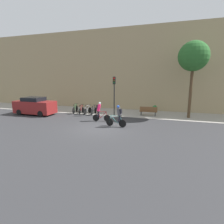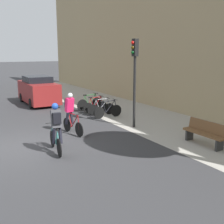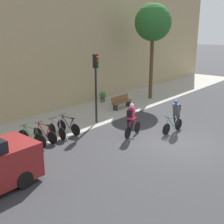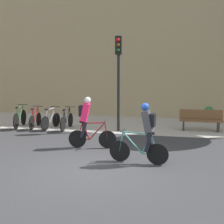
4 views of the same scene
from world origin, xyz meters
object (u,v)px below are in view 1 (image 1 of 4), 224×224
Objects in this scene: traffic_light_pole at (114,89)px; potted_plant at (155,108)px; parked_bike_3 at (94,110)px; parked_car at (35,106)px; cyclist_pink at (99,111)px; bench at (148,111)px; cyclist_grey at (118,115)px; parked_bike_2 at (87,110)px; parked_bike_1 at (81,110)px; parked_bike_0 at (75,109)px.

traffic_light_pole is 5.51m from potted_plant.
traffic_light_pole reaches higher than parked_bike_3.
parked_bike_3 is 0.39× the size of parked_car.
cyclist_pink is 0.97× the size of bench.
bench is at bearing 14.69° from parked_car.
cyclist_grey is 9.98m from parked_car.
traffic_light_pole is 5.10× the size of potted_plant.
parked_bike_3 is at bearing -0.09° from parked_bike_2.
cyclist_grey is at bearing -107.83° from potted_plant.
parked_bike_1 is at bearing 25.18° from parked_car.
cyclist_pink is 0.99× the size of parked_bike_0.
bench is at bearing 43.51° from cyclist_pink.
parked_bike_1 is at bearing -0.03° from parked_bike_0.
potted_plant is (3.95, 3.07, -2.30)m from traffic_light_pole.
parked_bike_0 is 0.75m from parked_bike_1.
traffic_light_pole is at bearing 14.96° from parked_car.
cyclist_grey is 0.44× the size of traffic_light_pole.
parked_bike_1 is 8.36m from potted_plant.
bench is at bearing 9.72° from parked_bike_3.
parked_car is (-7.66, 0.71, -0.05)m from cyclist_pink.
parked_bike_1 reaches higher than bench.
cyclist_grey reaches higher than parked_bike_1.
parked_bike_1 is at bearing 179.96° from parked_bike_3.
traffic_light_pole reaches higher than cyclist_pink.
cyclist_grey is 7.69m from potted_plant.
cyclist_grey reaches higher than bench.
potted_plant is at bearing 24.56° from parked_bike_2.
bench is (1.84, 5.09, -0.47)m from cyclist_grey.
parked_bike_0 is at bearing 179.97° from parked_bike_1.
traffic_light_pole is 8.65m from parked_car.
parked_car reaches higher than parked_bike_0.
cyclist_grey is 1.00× the size of parked_bike_0.
parked_bike_3 is 2.17× the size of potted_plant.
parked_bike_1 is 0.93× the size of parked_bike_3.
traffic_light_pole is at bearing 2.23° from parked_bike_2.
cyclist_pink is 0.44× the size of traffic_light_pole.
parked_bike_0 is 1.49m from parked_bike_2.
cyclist_grey is 1.11× the size of parked_bike_2.
parked_bike_2 is (0.75, 0.00, 0.00)m from parked_bike_1.
parked_bike_3 is 7.00m from potted_plant.
parked_bike_1 is at bearing -157.56° from potted_plant.
parked_bike_2 reaches higher than potted_plant.
cyclist_grey is 2.25× the size of potted_plant.
cyclist_pink is 5.47m from bench.
potted_plant is at bearing 53.20° from cyclist_pink.
parked_bike_2 is 7.68m from potted_plant.
parked_bike_3 is (-3.88, 4.11, -0.56)m from cyclist_grey.
traffic_light_pole is at bearing 1.80° from parked_bike_1.
parked_car reaches higher than parked_bike_2.
traffic_light_pole is (-1.60, 4.23, 1.79)m from cyclist_grey.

